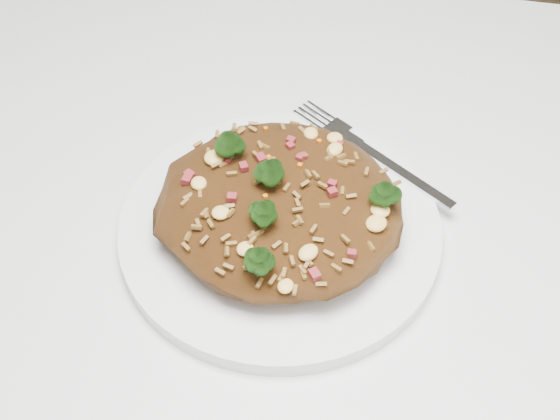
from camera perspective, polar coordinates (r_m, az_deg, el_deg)
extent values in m
cube|color=silver|center=(0.58, 2.83, -7.39)|extent=(1.20, 0.80, 0.04)
cylinder|color=white|center=(0.59, 0.00, -1.39)|extent=(0.24, 0.24, 0.01)
ellipsoid|color=brown|center=(0.57, 0.00, 0.34)|extent=(0.18, 0.17, 0.04)
ellipsoid|color=#113407|center=(0.51, -1.56, -3.65)|extent=(0.02, 0.02, 0.02)
ellipsoid|color=#113407|center=(0.53, -1.23, -0.25)|extent=(0.02, 0.02, 0.02)
ellipsoid|color=#113407|center=(0.55, 7.65, 1.17)|extent=(0.02, 0.02, 0.02)
ellipsoid|color=#113407|center=(0.55, -0.83, 2.80)|extent=(0.02, 0.02, 0.02)
ellipsoid|color=#113407|center=(0.57, -3.78, 4.80)|extent=(0.02, 0.02, 0.02)
cube|color=silver|center=(0.62, 10.10, 1.91)|extent=(0.09, 0.06, 0.00)
cube|color=silver|center=(0.66, 3.48, 6.32)|extent=(0.04, 0.04, 0.00)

